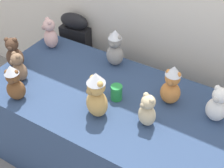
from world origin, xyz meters
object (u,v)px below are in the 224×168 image
Objects in this scene: teddy_bear_ginger at (171,85)px; display_table at (112,134)px; teddy_bear_blush at (50,34)px; teddy_bear_sand at (147,111)px; teddy_bear_cocoa at (14,54)px; teddy_bear_chestnut at (14,83)px; teddy_bear_mocha at (19,68)px; party_cup_green at (116,92)px; instrument_case at (78,58)px; teddy_bear_snow at (217,105)px; teddy_bear_honey at (97,95)px; teddy_bear_ash at (115,48)px.

display_table is at bearing -159.93° from teddy_bear_ginger.
display_table is 0.97m from teddy_bear_blush.
teddy_bear_ginger is (0.05, 0.26, 0.04)m from teddy_bear_sand.
teddy_bear_cocoa is at bearing -174.84° from display_table.
teddy_bear_chestnut is 0.38m from teddy_bear_cocoa.
teddy_bear_mocha is 0.99× the size of teddy_bear_sand.
teddy_bear_ginger is 0.37m from party_cup_green.
display_table is 6.25× the size of teddy_bear_ginger.
party_cup_green is (0.71, 0.18, -0.05)m from teddy_bear_mocha.
teddy_bear_cocoa reaches higher than instrument_case.
teddy_bear_chestnut reaches higher than display_table.
teddy_bear_cocoa is at bearing -153.09° from teddy_bear_snow.
instrument_case is 0.86m from teddy_bear_mocha.
teddy_bear_blush reaches higher than instrument_case.
instrument_case is at bearing 55.39° from teddy_bear_cocoa.
teddy_bear_honey reaches higher than instrument_case.
teddy_bear_ginger reaches higher than instrument_case.
display_table is 0.97m from teddy_bear_cocoa.
teddy_bear_mocha is 0.68m from teddy_bear_honey.
teddy_bear_mocha is at bearing -44.38° from teddy_bear_blush.
teddy_bear_ginger is 1.20m from teddy_bear_cocoa.
teddy_bear_chestnut is at bearing -148.30° from display_table.
party_cup_green is (0.58, 0.35, -0.08)m from teddy_bear_chestnut.
instrument_case is 0.76m from teddy_bear_ash.
teddy_bear_chestnut reaches higher than instrument_case.
instrument_case is 1.03m from party_cup_green.
teddy_bear_snow reaches higher than instrument_case.
teddy_bear_chestnut is 0.58m from teddy_bear_honey.
instrument_case is at bearing 73.62° from teddy_bear_chestnut.
teddy_bear_honey is at bearing -89.37° from display_table.
display_table is 0.86m from teddy_bear_mocha.
party_cup_green is at bearing 8.58° from display_table.
teddy_bear_ginger is at bearing -26.36° from instrument_case.
teddy_bear_snow is at bearing 29.12° from teddy_bear_blush.
party_cup_green is at bearing 14.94° from teddy_bear_blush.
display_table is 0.85m from teddy_bear_snow.
teddy_bear_cocoa reaches higher than teddy_bear_snow.
display_table is 0.59m from teddy_bear_sand.
teddy_bear_chestnut is at bearing -142.16° from teddy_bear_honey.
teddy_bear_blush is at bearing 116.29° from teddy_bear_mocha.
display_table is at bearing -171.42° from party_cup_green.
teddy_bear_sand is 0.90× the size of teddy_bear_cocoa.
teddy_bear_honey reaches higher than teddy_bear_sand.
teddy_bear_honey is (0.00, -0.19, 0.55)m from display_table.
teddy_bear_ash reaches higher than teddy_bear_snow.
party_cup_green is at bearing -41.85° from instrument_case.
teddy_bear_ginger is at bearing -161.97° from teddy_bear_snow.
instrument_case is 3.49× the size of teddy_bear_chestnut.
teddy_bear_snow is (1.34, 0.34, 0.01)m from teddy_bear_mocha.
party_cup_green is (-0.63, -0.15, -0.06)m from teddy_bear_snow.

